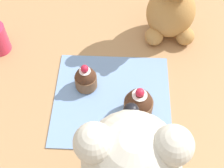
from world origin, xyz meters
name	(u,v)px	position (x,y,z in m)	size (l,w,h in m)	color
ground_plane	(112,99)	(0.00, 0.00, 0.00)	(4.00, 4.00, 0.00)	tan
knitted_placemat	(112,99)	(0.00, 0.00, 0.00)	(0.24, 0.23, 0.01)	#7A9ED1
teddy_bear_tan	(173,0)	(-0.13, -0.20, 0.10)	(0.12, 0.11, 0.22)	#B78447
cupcake_near_cream_bear	(138,104)	(-0.05, 0.03, 0.03)	(0.06, 0.06, 0.08)	brown
cupcake_near_tan_bear	(86,78)	(0.06, -0.03, 0.03)	(0.05, 0.05, 0.06)	brown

